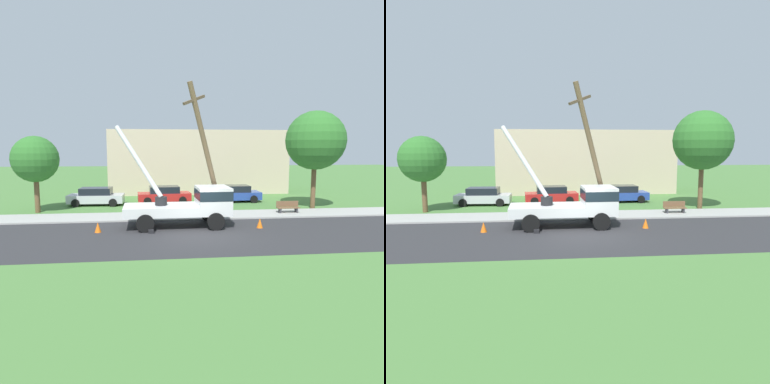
{
  "view_description": "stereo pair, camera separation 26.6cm",
  "coord_description": "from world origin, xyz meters",
  "views": [
    {
      "loc": [
        -2.36,
        -17.87,
        4.64
      ],
      "look_at": [
        0.04,
        3.47,
        1.89
      ],
      "focal_mm": 32.4,
      "sensor_mm": 36.0,
      "label": 1
    },
    {
      "loc": [
        -2.1,
        -17.9,
        4.64
      ],
      "look_at": [
        0.04,
        3.47,
        1.89
      ],
      "focal_mm": 32.4,
      "sensor_mm": 36.0,
      "label": 2
    }
  ],
  "objects": [
    {
      "name": "sidewalk_strip",
      "position": [
        0.0,
        5.25,
        0.05
      ],
      "size": [
        80.0,
        2.84,
        0.1
      ],
      "primitive_type": "cube",
      "color": "#9E9E99",
      "rests_on": "ground"
    },
    {
      "name": "ground_plane",
      "position": [
        0.0,
        12.0,
        0.0
      ],
      "size": [
        120.0,
        120.0,
        0.0
      ],
      "primitive_type": "plane",
      "color": "#477538"
    },
    {
      "name": "parked_sedan_red",
      "position": [
        -1.46,
        11.2,
        0.71
      ],
      "size": [
        4.52,
        2.22,
        1.42
      ],
      "color": "#B21E1E",
      "rests_on": "ground"
    },
    {
      "name": "utility_truck",
      "position": [
        -0.14,
        2.26,
        1.41
      ],
      "size": [
        6.81,
        3.21,
        5.98
      ],
      "color": "silver",
      "rests_on": "ground"
    },
    {
      "name": "roadside_tree_far",
      "position": [
        9.85,
        7.31,
        5.18
      ],
      "size": [
        4.44,
        4.44,
        7.42
      ],
      "color": "brown",
      "rests_on": "ground"
    },
    {
      "name": "roadside_tree_near",
      "position": [
        -10.67,
        7.83,
        3.82
      ],
      "size": [
        3.28,
        3.28,
        5.48
      ],
      "color": "brown",
      "rests_on": "ground"
    },
    {
      "name": "park_bench",
      "position": [
        7.07,
        5.32,
        0.46
      ],
      "size": [
        1.6,
        0.45,
        0.9
      ],
      "color": "brown",
      "rests_on": "ground"
    },
    {
      "name": "parked_sedan_blue",
      "position": [
        4.61,
        11.2,
        0.71
      ],
      "size": [
        4.44,
        2.09,
        1.42
      ],
      "color": "#263F99",
      "rests_on": "ground"
    },
    {
      "name": "lowrise_building_backdrop",
      "position": [
        2.32,
        18.75,
        3.2
      ],
      "size": [
        18.0,
        6.0,
        6.4
      ],
      "primitive_type": "cube",
      "color": "#C6B293",
      "rests_on": "ground"
    },
    {
      "name": "road_asphalt",
      "position": [
        0.0,
        0.0,
        0.0
      ],
      "size": [
        80.0,
        7.65,
        0.01
      ],
      "primitive_type": "cube",
      "color": "#2B2B2D",
      "rests_on": "ground"
    },
    {
      "name": "traffic_cone_ahead",
      "position": [
        3.78,
        1.33,
        0.28
      ],
      "size": [
        0.36,
        0.36,
        0.56
      ],
      "primitive_type": "cone",
      "color": "orange",
      "rests_on": "ground"
    },
    {
      "name": "parked_sedan_silver",
      "position": [
        -6.99,
        10.7,
        0.71
      ],
      "size": [
        4.45,
        2.11,
        1.42
      ],
      "color": "#B7B7BF",
      "rests_on": "ground"
    },
    {
      "name": "traffic_cone_behind",
      "position": [
        -5.44,
        1.27,
        0.28
      ],
      "size": [
        0.36,
        0.36,
        0.56
      ],
      "primitive_type": "cone",
      "color": "orange",
      "rests_on": "ground"
    },
    {
      "name": "leaning_utility_pole",
      "position": [
        0.97,
        3.62,
        4.39
      ],
      "size": [
        3.07,
        2.48,
        8.57
      ],
      "color": "brown",
      "rests_on": "ground"
    },
    {
      "name": "traffic_cone_curbside",
      "position": [
        1.33,
        3.47,
        0.28
      ],
      "size": [
        0.36,
        0.36,
        0.56
      ],
      "primitive_type": "cone",
      "color": "orange",
      "rests_on": "ground"
    }
  ]
}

